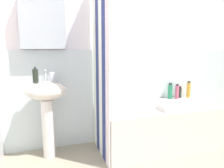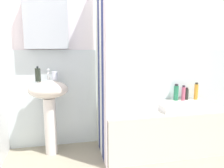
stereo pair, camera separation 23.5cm
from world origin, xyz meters
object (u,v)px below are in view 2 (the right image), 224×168
soap_dispenser (38,75)px  lotion_bottle (196,91)px  shampoo_bottle (187,94)px  sink (49,101)px  towel_folded (172,108)px  toothbrush_cup (55,76)px  bathtub (161,128)px  conditioner_bottle (183,93)px  body_wash_bottle (176,93)px

soap_dispenser → lotion_bottle: size_ratio=0.72×
shampoo_bottle → sink: bearing=-175.7°
towel_folded → toothbrush_cup: bearing=163.4°
soap_dispenser → toothbrush_cup: (0.17, 0.08, -0.03)m
soap_dispenser → shampoo_bottle: 1.94m
bathtub → shampoo_bottle: size_ratio=8.69×
shampoo_bottle → conditioner_bottle: (-0.07, -0.03, 0.02)m
soap_dispenser → lotion_bottle: soap_dispenser is taller
sink → towel_folded: bearing=-13.3°
sink → toothbrush_cup: 0.29m
shampoo_bottle → bathtub: bearing=-150.2°
lotion_bottle → shampoo_bottle: bearing=170.6°
soap_dispenser → toothbrush_cup: soap_dispenser is taller
body_wash_bottle → lotion_bottle: bearing=-3.4°
sink → shampoo_bottle: bearing=4.3°
toothbrush_cup → towel_folded: toothbrush_cup is taller
sink → conditioner_bottle: size_ratio=4.22×
lotion_bottle → shampoo_bottle: size_ratio=1.42×
body_wash_bottle → shampoo_bottle: bearing=1.4°
soap_dispenser → towel_folded: size_ratio=0.66×
shampoo_bottle → towel_folded: bearing=-134.4°
body_wash_bottle → towel_folded: body_wash_bottle is taller
sink → soap_dispenser: (-0.10, -0.01, 0.31)m
bathtub → soap_dispenser: bearing=174.7°
lotion_bottle → conditioner_bottle: bearing=-176.2°
bathtub → body_wash_bottle: 0.57m
toothbrush_cup → conditioner_bottle: toothbrush_cup is taller
soap_dispenser → shampoo_bottle: (1.90, 0.15, -0.34)m
bathtub → body_wash_bottle: bearing=40.0°
toothbrush_cup → shampoo_bottle: 1.76m
toothbrush_cup → shampoo_bottle: toothbrush_cup is taller
conditioner_bottle → body_wash_bottle: bearing=161.6°
bathtub → lotion_bottle: size_ratio=6.13×
toothbrush_cup → lotion_bottle: bearing=1.6°
soap_dispenser → bathtub: bearing=-5.3°
lotion_bottle → conditioner_bottle: size_ratio=1.14×
soap_dispenser → body_wash_bottle: soap_dispenser is taller
lotion_bottle → body_wash_bottle: size_ratio=1.06×
lotion_bottle → body_wash_bottle: (-0.29, 0.02, -0.01)m
sink → towel_folded: (1.35, -0.32, -0.07)m
conditioner_bottle → towel_folded: size_ratio=0.80×
towel_folded → conditioner_bottle: bearing=48.3°
body_wash_bottle → soap_dispenser: bearing=-175.2°
bathtub → body_wash_bottle: (0.33, 0.28, 0.37)m
soap_dispenser → conditioner_bottle: soap_dispenser is taller
lotion_bottle → body_wash_bottle: 0.29m
soap_dispenser → body_wash_bottle: 1.78m
bathtub → towel_folded: (0.04, -0.18, 0.30)m
toothbrush_cup → shampoo_bottle: size_ratio=0.56×
bathtub → shampoo_bottle: (0.49, 0.28, 0.34)m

